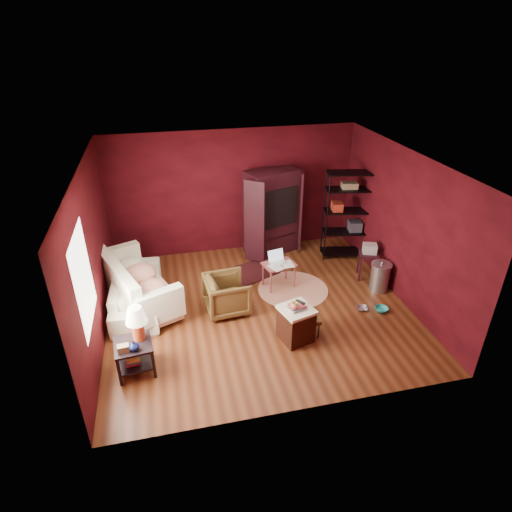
{
  "coord_description": "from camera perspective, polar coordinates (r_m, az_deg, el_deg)",
  "views": [
    {
      "loc": [
        -1.53,
        -6.45,
        4.72
      ],
      "look_at": [
        0.0,
        0.2,
        1.0
      ],
      "focal_mm": 30.0,
      "sensor_mm": 36.0,
      "label": 1
    }
  ],
  "objects": [
    {
      "name": "room",
      "position": [
        7.39,
        0.07,
        1.94
      ],
      "size": [
        5.54,
        5.04,
        2.84
      ],
      "color": "brown",
      "rests_on": "ground"
    },
    {
      "name": "sofa",
      "position": [
        8.3,
        -15.71,
        -3.83
      ],
      "size": [
        0.72,
        2.15,
        0.83
      ],
      "primitive_type": "imported",
      "rotation": [
        0.0,
        0.0,
        1.52
      ],
      "color": "white",
      "rests_on": "ground"
    },
    {
      "name": "armchair",
      "position": [
        7.86,
        -3.89,
        -4.91
      ],
      "size": [
        0.77,
        0.81,
        0.78
      ],
      "primitive_type": "imported",
      "rotation": [
        0.0,
        0.0,
        1.66
      ],
      "color": "black",
      "rests_on": "ground"
    },
    {
      "name": "pet_bowl_steel",
      "position": [
        8.26,
        14.0,
        -6.34
      ],
      "size": [
        0.22,
        0.12,
        0.22
      ],
      "primitive_type": "imported",
      "rotation": [
        0.0,
        0.0,
        -0.31
      ],
      "color": "#B9BCC1",
      "rests_on": "ground"
    },
    {
      "name": "pet_bowl_turquoise",
      "position": [
        8.3,
        16.47,
        -6.38
      ],
      "size": [
        0.24,
        0.08,
        0.24
      ],
      "primitive_type": "imported",
      "rotation": [
        0.0,
        0.0,
        0.02
      ],
      "color": "#27BAB8",
      "rests_on": "ground"
    },
    {
      "name": "vase",
      "position": [
        6.59,
        -16.0,
        -11.45
      ],
      "size": [
        0.19,
        0.19,
        0.16
      ],
      "primitive_type": "imported",
      "rotation": [
        0.0,
        0.0,
        -0.21
      ],
      "color": "#0D1644",
      "rests_on": "side_table"
    },
    {
      "name": "mug",
      "position": [
        6.93,
        5.16,
        -6.45
      ],
      "size": [
        0.12,
        0.1,
        0.11
      ],
      "primitive_type": "imported",
      "rotation": [
        0.0,
        0.0,
        0.1
      ],
      "color": "#F4DA77",
      "rests_on": "hamper"
    },
    {
      "name": "side_table",
      "position": [
        6.71,
        -15.83,
        -9.95
      ],
      "size": [
        0.61,
        0.61,
        1.09
      ],
      "rotation": [
        0.0,
        0.0,
        0.11
      ],
      "color": "black",
      "rests_on": "ground"
    },
    {
      "name": "sofa_cushions",
      "position": [
        8.25,
        -15.79,
        -3.81
      ],
      "size": [
        1.6,
        2.33,
        0.91
      ],
      "rotation": [
        0.0,
        0.0,
        0.39
      ],
      "color": "white",
      "rests_on": "sofa"
    },
    {
      "name": "hamper",
      "position": [
        7.24,
        5.35,
        -8.92
      ],
      "size": [
        0.63,
        0.63,
        0.72
      ],
      "rotation": [
        0.0,
        0.0,
        0.28
      ],
      "color": "#3B180D",
      "rests_on": "ground"
    },
    {
      "name": "footstool",
      "position": [
        7.38,
        7.08,
        -8.31
      ],
      "size": [
        0.39,
        0.39,
        0.36
      ],
      "rotation": [
        0.0,
        0.0,
        -0.1
      ],
      "color": "black",
      "rests_on": "ground"
    },
    {
      "name": "rug_round",
      "position": [
        8.67,
        4.94,
        -4.45
      ],
      "size": [
        1.41,
        1.41,
        0.01
      ],
      "rotation": [
        0.0,
        0.0,
        -0.0
      ],
      "color": "beige",
      "rests_on": "ground"
    },
    {
      "name": "rug_oriental",
      "position": [
        9.15,
        -1.22,
        -2.35
      ],
      "size": [
        1.43,
        1.21,
        0.01
      ],
      "rotation": [
        0.0,
        0.0,
        0.4
      ],
      "color": "#491317",
      "rests_on": "ground"
    },
    {
      "name": "laptop_desk",
      "position": [
        8.52,
        3.05,
        -1.33
      ],
      "size": [
        0.7,
        0.59,
        0.76
      ],
      "rotation": [
        0.0,
        0.0,
        0.22
      ],
      "color": "#AA4D4F",
      "rests_on": "ground"
    },
    {
      "name": "tv_armoire",
      "position": [
        9.66,
        2.14,
        6.02
      ],
      "size": [
        1.45,
        1.1,
        1.95
      ],
      "rotation": [
        0.0,
        0.0,
        0.33
      ],
      "color": "#320E16",
      "rests_on": "ground"
    },
    {
      "name": "wire_shelving",
      "position": [
        9.63,
        12.06,
        5.82
      ],
      "size": [
        1.03,
        0.59,
        1.99
      ],
      "rotation": [
        0.0,
        0.0,
        -0.18
      ],
      "color": "black",
      "rests_on": "ground"
    },
    {
      "name": "small_stand",
      "position": [
        9.07,
        14.85,
        0.41
      ],
      "size": [
        0.5,
        0.5,
        0.78
      ],
      "rotation": [
        0.0,
        0.0,
        -0.34
      ],
      "color": "#320E16",
      "rests_on": "ground"
    },
    {
      "name": "trash_can",
      "position": [
        8.84,
        16.19,
        -2.67
      ],
      "size": [
        0.41,
        0.41,
        0.64
      ],
      "rotation": [
        0.0,
        0.0,
        -0.01
      ],
      "color": "#ADAEB5",
      "rests_on": "ground"
    }
  ]
}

